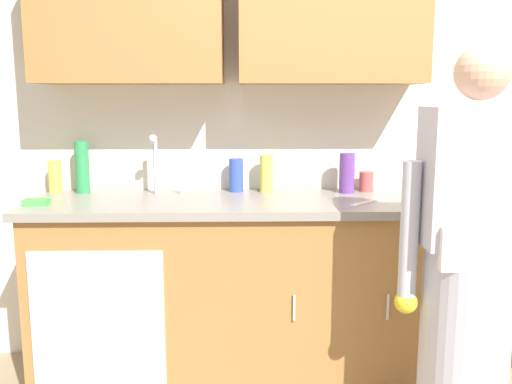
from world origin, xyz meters
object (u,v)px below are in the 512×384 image
sink (160,202)px  knife_on_counter (365,203)px  bottle_water_tall (347,173)px  sponge (36,202)px  person_at_sink (467,293)px  bottle_cleaner_spray (82,167)px  bottle_dish_liquid (55,177)px  cup_by_sink (366,181)px  bottle_water_short (236,175)px  bottle_soap (266,173)px

sink → knife_on_counter: (0.99, -0.14, 0.02)m
bottle_water_tall → sponge: bottle_water_tall is taller
person_at_sink → bottle_cleaner_spray: bearing=152.8°
sponge → bottle_dish_liquid: bearing=94.1°
cup_by_sink → bottle_water_short: bearing=179.3°
bottle_water_tall → sponge: 1.54m
sink → bottle_dish_liquid: sink is taller
knife_on_counter → cup_by_sink: bearing=30.3°
bottle_dish_liquid → sponge: bearing=-85.9°
sponge → sink: bearing=15.0°
cup_by_sink → sponge: cup_by_sink is taller
person_at_sink → bottle_dish_liquid: 2.07m
bottle_soap → sponge: bottle_soap is taller
cup_by_sink → bottle_dish_liquid: bearing=-179.9°
person_at_sink → cup_by_sink: person_at_sink is taller
person_at_sink → knife_on_counter: bearing=117.4°
person_at_sink → bottle_cleaner_spray: size_ratio=5.98×
bottle_dish_liquid → sponge: 0.36m
bottle_cleaner_spray → cup_by_sink: 1.50m
sink → sponge: bearing=-165.0°
knife_on_counter → sink: bearing=125.7°
knife_on_counter → bottle_dish_liquid: bearing=121.3°
bottle_water_tall → bottle_dish_liquid: size_ratio=1.21×
bottle_dish_liquid → bottle_soap: bearing=-0.3°
bottle_cleaner_spray → bottle_soap: bearing=0.2°
bottle_cleaner_spray → bottle_water_short: bearing=1.5°
sink → person_at_sink: 1.46m
person_at_sink → bottle_soap: size_ratio=8.22×
bottle_soap → cup_by_sink: size_ratio=1.87×
bottle_dish_liquid → person_at_sink: bearing=-25.6°
knife_on_counter → bottle_cleaner_spray: bearing=120.4°
bottle_soap → sponge: (-1.08, -0.34, -0.08)m
bottle_water_tall → knife_on_counter: bearing=-83.6°
cup_by_sink → sponge: size_ratio=0.96×
bottle_water_short → bottle_dish_liquid: 0.95m
bottle_cleaner_spray → person_at_sink: bearing=-27.2°
bottle_soap → bottle_water_short: 0.16m
bottle_soap → bottle_water_tall: 0.42m
bottle_cleaner_spray → knife_on_counter: 1.46m
bottle_water_short → bottle_dish_liquid: bottle_water_short is taller
bottle_dish_liquid → sponge: size_ratio=1.55×
bottle_water_short → cup_by_sink: size_ratio=1.67×
bottle_cleaner_spray → bottle_dish_liquid: bearing=176.6°
bottle_water_short → sink: bearing=-150.1°
bottle_water_short → sponge: bottle_water_short is taller
person_at_sink → sponge: 1.91m
cup_by_sink → sink: bearing=-169.1°
person_at_sink → knife_on_counter: size_ratio=6.75×
bottle_water_short → person_at_sink: bearing=-45.0°
sink → bottle_soap: bearing=20.3°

